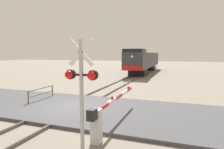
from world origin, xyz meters
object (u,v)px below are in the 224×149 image
Objects in this scene: locomotive at (144,61)px; crossing_gate at (103,115)px; crossing_signal at (81,82)px; guard_railing at (41,92)px.

crossing_gate is at bearing -83.07° from locomotive.
locomotive is 28.95m from crossing_signal.
crossing_signal is 0.66× the size of crossing_gate.
crossing_signal is at bearing -40.80° from guard_railing.
locomotive is 27.73m from crossing_gate.
guard_railing is (-2.95, -23.59, -1.52)m from locomotive.
guard_railing is (-6.29, 3.91, -0.26)m from crossing_gate.
guard_railing is at bearing -97.14° from locomotive.
crossing_gate is (3.34, -27.50, -1.26)m from locomotive.
locomotive is 4.88× the size of crossing_signal.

